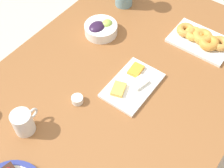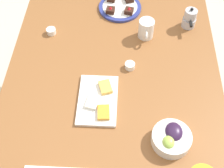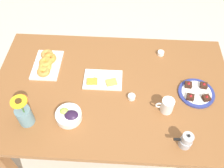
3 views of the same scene
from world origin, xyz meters
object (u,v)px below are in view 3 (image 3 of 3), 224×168
object	(u,v)px
flower_vase	(24,114)
coffee_mug	(167,105)
dining_table	(112,95)
grape_bowl	(69,116)
jam_cup_honey	(161,53)
cheese_platter	(103,80)
croissant_platter	(47,63)
dessert_plate	(196,93)
jam_cup_berry	(132,97)
moka_pot	(186,141)

from	to	relation	value
flower_vase	coffee_mug	bearing A→B (deg)	-171.13
dining_table	grape_bowl	world-z (taller)	grape_bowl
jam_cup_honey	flower_vase	distance (m)	1.04
dining_table	cheese_platter	world-z (taller)	cheese_platter
grape_bowl	croissant_platter	distance (m)	0.48
grape_bowl	jam_cup_honey	xyz separation A→B (m)	(-0.59, -0.58, -0.01)
grape_bowl	dessert_plate	distance (m)	0.83
cheese_platter	flower_vase	bearing A→B (deg)	38.78
jam_cup_berry	flower_vase	distance (m)	0.66
coffee_mug	dessert_plate	world-z (taller)	coffee_mug
coffee_mug	croissant_platter	bearing A→B (deg)	-21.76
dining_table	croissant_platter	world-z (taller)	croissant_platter
grape_bowl	jam_cup_honey	size ratio (longest dim) A/B	3.29
coffee_mug	jam_cup_honey	xyz separation A→B (m)	(0.00, -0.49, -0.04)
flower_vase	dessert_plate	bearing A→B (deg)	-165.57
coffee_mug	dining_table	bearing A→B (deg)	-24.14
dessert_plate	flower_vase	world-z (taller)	flower_vase
dessert_plate	moka_pot	size ratio (longest dim) A/B	1.97
cheese_platter	flower_vase	world-z (taller)	flower_vase
grape_bowl	croissant_platter	bearing A→B (deg)	-61.25
grape_bowl	croissant_platter	xyz separation A→B (m)	(0.23, -0.42, -0.01)
jam_cup_honey	dessert_plate	size ratio (longest dim) A/B	0.20
jam_cup_berry	flower_vase	xyz separation A→B (m)	(0.62, 0.21, 0.07)
croissant_platter	flower_vase	world-z (taller)	flower_vase
coffee_mug	croissant_platter	xyz separation A→B (m)	(0.82, -0.33, -0.03)
dining_table	flower_vase	bearing A→B (deg)	30.11
cheese_platter	moka_pot	size ratio (longest dim) A/B	2.18
croissant_platter	flower_vase	xyz separation A→B (m)	(0.02, 0.46, 0.06)
dining_table	dessert_plate	size ratio (longest dim) A/B	6.82
cheese_platter	flower_vase	xyz separation A→B (m)	(0.42, 0.34, 0.07)
cheese_platter	grape_bowl	bearing A→B (deg)	59.67
grape_bowl	flower_vase	bearing A→B (deg)	8.65
coffee_mug	jam_cup_berry	xyz separation A→B (m)	(0.21, -0.08, -0.04)
moka_pot	flower_vase	bearing A→B (deg)	-5.87
coffee_mug	jam_cup_berry	world-z (taller)	coffee_mug
coffee_mug	grape_bowl	size ratio (longest dim) A/B	0.71
jam_cup_berry	cheese_platter	bearing A→B (deg)	-34.13
croissant_platter	jam_cup_berry	world-z (taller)	croissant_platter
dining_table	jam_cup_berry	xyz separation A→B (m)	(-0.13, 0.08, 0.10)
jam_cup_honey	flower_vase	bearing A→B (deg)	36.49
cheese_platter	flower_vase	distance (m)	0.55
coffee_mug	jam_cup_honey	bearing A→B (deg)	-89.65
jam_cup_honey	jam_cup_berry	size ratio (longest dim) A/B	1.00
dining_table	jam_cup_berry	distance (m)	0.18
jam_cup_honey	dessert_plate	bearing A→B (deg)	121.21
croissant_platter	coffee_mug	bearing A→B (deg)	158.24
flower_vase	jam_cup_honey	bearing A→B (deg)	-143.51
dining_table	croissant_platter	size ratio (longest dim) A/B	5.55
coffee_mug	dessert_plate	distance (m)	0.25
jam_cup_honey	moka_pot	size ratio (longest dim) A/B	0.40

